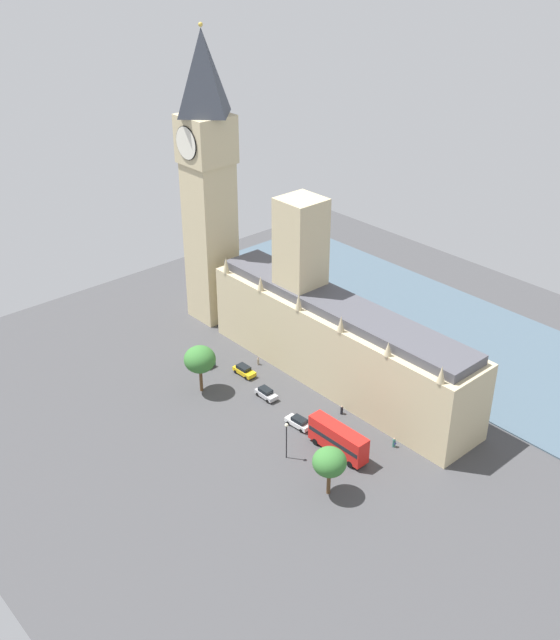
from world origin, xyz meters
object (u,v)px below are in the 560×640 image
clock_tower (208,178)px  pedestrian_leading (258,361)px  car_yellow_cab_corner (244,370)px  plane_tree_far_end (329,462)px  double_decker_bus_under_trees (338,439)px  pedestrian_kerbside (394,443)px  car_dark_green_midblock (204,360)px  plane_tree_opposite_hall (200,360)px  street_lamp_slot_10 (286,434)px  parliament_building (333,334)px  car_white_trailing (298,422)px  car_silver_by_river_gate (266,393)px  pedestrian_near_tower (342,410)px

clock_tower → pedestrian_leading: clock_tower is taller
car_yellow_cab_corner → plane_tree_far_end: bearing=70.0°
clock_tower → pedestrian_leading: size_ratio=37.96×
double_decker_bus_under_trees → pedestrian_kerbside: size_ratio=6.37×
car_dark_green_midblock → plane_tree_far_end: (7.38, 39.82, 4.71)m
pedestrian_kerbside → plane_tree_opposite_hall: 35.44m
pedestrian_leading → street_lamp_slot_10: 27.33m
parliament_building → car_yellow_cab_corner: bearing=-44.1°
car_dark_green_midblock → double_decker_bus_under_trees: bearing=-95.1°
car_white_trailing → street_lamp_slot_10: street_lamp_slot_10 is taller
plane_tree_opposite_hall → street_lamp_slot_10: size_ratio=1.36×
double_decker_bus_under_trees → pedestrian_leading: 28.56m
plane_tree_opposite_hall → plane_tree_far_end: plane_tree_opposite_hall is taller
pedestrian_leading → plane_tree_opposite_hall: (12.82, -0.05, 5.66)m
clock_tower → street_lamp_slot_10: size_ratio=8.88×
car_white_trailing → parliament_building: bearing=21.7°
double_decker_bus_under_trees → pedestrian_kerbside: 9.17m
plane_tree_opposite_hall → plane_tree_far_end: bearing=86.7°
parliament_building → pedestrian_leading: size_ratio=36.97×
car_yellow_cab_corner → street_lamp_slot_10: 24.63m
plane_tree_far_end → pedestrian_kerbside: bearing=-177.5°
car_silver_by_river_gate → pedestrian_near_tower: 13.48m
pedestrian_kerbside → double_decker_bus_under_trees: bearing=-23.0°
parliament_building → pedestrian_near_tower: 13.95m
street_lamp_slot_10 → car_yellow_cab_corner: bearing=-113.9°
car_dark_green_midblock → clock_tower: bearing=41.8°
car_yellow_cab_corner → car_silver_by_river_gate: same height
parliament_building → street_lamp_slot_10: 24.40m
clock_tower → street_lamp_slot_10: (19.66, 44.07, -24.89)m
street_lamp_slot_10 → car_silver_by_river_gate: bearing=-119.8°
clock_tower → plane_tree_opposite_hall: 36.14m
pedestrian_kerbside → plane_tree_opposite_hall: bearing=-58.4°
pedestrian_kerbside → pedestrian_leading: 32.38m
parliament_building → clock_tower: bearing=-87.4°
pedestrian_leading → pedestrian_near_tower: size_ratio=0.92×
car_silver_by_river_gate → pedestrian_near_tower: (-6.27, 11.94, -0.16)m
clock_tower → pedestrian_near_tower: bearing=82.8°
pedestrian_leading → car_white_trailing: bearing=-83.7°
plane_tree_far_end → street_lamp_slot_10: plane_tree_far_end is taller
parliament_building → car_yellow_cab_corner: (11.25, -10.88, -7.90)m
pedestrian_leading → pedestrian_near_tower: 20.97m
clock_tower → plane_tree_far_end: 62.36m
pedestrian_kerbside → car_yellow_cab_corner: bearing=-72.5°
parliament_building → car_white_trailing: parliament_building is taller
car_yellow_cab_corner → car_silver_by_river_gate: size_ratio=1.07×
parliament_building → car_dark_green_midblock: parliament_building is taller
parliament_building → plane_tree_far_end: 30.69m
street_lamp_slot_10 → car_white_trailing: bearing=-146.2°
car_dark_green_midblock → pedestrian_kerbside: 39.90m
clock_tower → car_white_trailing: bearing=71.8°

